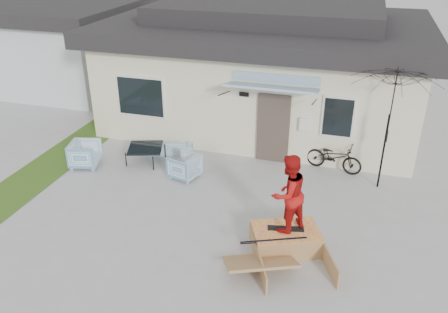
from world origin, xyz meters
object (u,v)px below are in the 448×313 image
(loveseat, at_px, (169,144))
(skater, at_px, (288,192))
(coffee_table, at_px, (146,154))
(patio_umbrella, at_px, (387,127))
(armchair_right, at_px, (184,165))
(armchair_left, at_px, (85,153))
(skateboard, at_px, (286,228))
(skate_ramp, at_px, (286,239))
(bicycle, at_px, (334,154))

(loveseat, bearing_deg, skater, 124.72)
(coffee_table, height_order, patio_umbrella, patio_umbrella)
(armchair_right, distance_m, coffee_table, 1.55)
(armchair_left, xyz_separation_m, patio_umbrella, (8.24, 1.19, 1.33))
(coffee_table, xyz_separation_m, patio_umbrella, (6.66, 0.45, 1.51))
(armchair_left, xyz_separation_m, armchair_right, (3.03, 0.19, -0.04))
(coffee_table, bearing_deg, skateboard, -31.64)
(coffee_table, bearing_deg, skate_ramp, -31.91)
(bicycle, height_order, patio_umbrella, patio_umbrella)
(armchair_right, xyz_separation_m, skater, (3.26, -2.34, 1.02))
(skateboard, bearing_deg, armchair_right, 132.50)
(loveseat, height_order, coffee_table, loveseat)
(loveseat, relative_size, skater, 0.82)
(coffee_table, height_order, skate_ramp, coffee_table)
(armchair_right, relative_size, coffee_table, 0.78)
(armchair_left, xyz_separation_m, coffee_table, (1.58, 0.74, -0.17))
(coffee_table, bearing_deg, skater, -31.64)
(armchair_right, xyz_separation_m, patio_umbrella, (5.21, 1.00, 1.37))
(bicycle, xyz_separation_m, skateboard, (-0.71, -3.96, -0.02))
(skate_ramp, distance_m, skater, 1.16)
(armchair_right, relative_size, bicycle, 0.47)
(armchair_left, bearing_deg, coffee_table, -78.99)
(bicycle, xyz_separation_m, skater, (-0.71, -3.96, 0.87))
(patio_umbrella, distance_m, skate_ramp, 4.19)
(armchair_right, relative_size, patio_umbrella, 0.27)
(skate_ramp, relative_size, skater, 1.08)
(skateboard, bearing_deg, skater, 0.00)
(loveseat, relative_size, coffee_table, 1.48)
(loveseat, bearing_deg, bicycle, 168.66)
(patio_umbrella, bearing_deg, skater, -120.35)
(loveseat, distance_m, coffee_table, 0.89)
(skate_ramp, bearing_deg, armchair_left, 137.18)
(loveseat, bearing_deg, coffee_table, 46.92)
(loveseat, bearing_deg, armchair_left, 22.61)
(loveseat, distance_m, patio_umbrella, 6.41)
(armchair_right, distance_m, skater, 4.14)
(armchair_left, bearing_deg, skateboard, -122.99)
(skate_ramp, relative_size, skateboard, 2.41)
(skater, bearing_deg, skate_ramp, 61.82)
(coffee_table, distance_m, bicycle, 5.52)
(bicycle, distance_m, skater, 4.12)
(armchair_right, distance_m, skateboard, 4.01)
(coffee_table, relative_size, skateboard, 1.24)
(skater, bearing_deg, armchair_left, -70.70)
(armchair_right, height_order, patio_umbrella, patio_umbrella)
(coffee_table, distance_m, skate_ramp, 5.56)
(armchair_left, bearing_deg, bicycle, -89.59)
(skate_ramp, height_order, skater, skater)
(loveseat, relative_size, armchair_left, 1.73)
(bicycle, bearing_deg, skater, -177.52)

